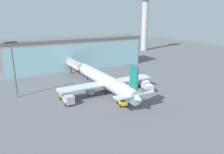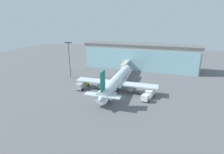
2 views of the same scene
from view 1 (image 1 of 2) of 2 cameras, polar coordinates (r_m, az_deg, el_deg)
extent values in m
plane|color=slate|center=(64.83, 2.87, -5.01)|extent=(240.00, 240.00, 0.00)
cube|color=#9F9F9F|center=(98.75, -9.47, 5.91)|extent=(59.44, 13.19, 12.21)
cube|color=#9AD0DD|center=(93.16, -8.27, 4.97)|extent=(58.01, 1.54, 10.99)
cube|color=slate|center=(97.78, -9.66, 9.78)|extent=(60.63, 13.45, 1.20)
cube|color=beige|center=(85.82, -9.77, 3.27)|extent=(2.62, 12.35, 2.40)
cube|color=red|center=(86.06, -9.74, 2.59)|extent=(2.67, 12.35, 0.30)
cylinder|color=#4C4C51|center=(90.69, -10.74, 2.06)|extent=(0.70, 0.70, 3.34)
cylinder|color=silver|center=(146.37, 8.56, 13.15)|extent=(3.88, 3.88, 31.83)
cylinder|color=#59595E|center=(67.42, -24.15, 1.38)|extent=(0.36, 0.36, 15.69)
cube|color=#333338|center=(66.01, -24.97, 8.19)|extent=(3.20, 0.40, 0.50)
cylinder|color=silver|center=(67.60, -1.91, -0.85)|extent=(4.53, 33.88, 4.03)
cone|color=silver|center=(82.43, -7.37, 2.18)|extent=(4.07, 3.06, 4.03)
cone|color=silver|center=(54.01, 6.49, -5.46)|extent=(3.68, 4.05, 3.63)
cube|color=silver|center=(66.30, -1.23, -1.56)|extent=(30.53, 4.65, 0.50)
cube|color=silver|center=(54.55, 5.89, -4.54)|extent=(11.03, 2.56, 0.30)
cube|color=#197266|center=(53.57, 5.72, -0.07)|extent=(0.41, 3.20, 5.79)
cylinder|color=gray|center=(64.78, -5.95, -3.35)|extent=(2.15, 3.23, 2.10)
cylinder|color=gray|center=(69.90, 2.77, -1.79)|extent=(2.15, 3.23, 2.10)
cylinder|color=black|center=(65.71, -1.73, -3.96)|extent=(0.50, 0.50, 1.60)
cylinder|color=black|center=(66.80, 0.11, -3.60)|extent=(0.50, 0.50, 1.60)
cylinder|color=black|center=(80.49, -6.49, -0.22)|extent=(0.40, 0.40, 1.60)
cube|color=yellow|center=(63.73, -12.43, -4.43)|extent=(2.20, 2.20, 1.90)
cube|color=#B2B2B7|center=(59.90, -11.29, -5.57)|extent=(2.20, 4.00, 2.20)
cylinder|color=black|center=(63.81, -13.33, -5.38)|extent=(0.30, 0.90, 0.90)
cylinder|color=black|center=(64.35, -11.44, -5.07)|extent=(0.30, 0.90, 0.90)
cylinder|color=black|center=(59.15, -11.95, -7.06)|extent=(0.30, 0.90, 0.90)
cylinder|color=black|center=(59.74, -9.93, -6.70)|extent=(0.30, 0.90, 0.90)
cube|color=silver|center=(68.46, 9.70, -2.81)|extent=(2.69, 2.69, 1.90)
cube|color=white|center=(72.08, 8.39, -1.64)|extent=(3.15, 4.43, 2.20)
cylinder|color=black|center=(69.21, 10.50, -3.48)|extent=(0.52, 0.95, 0.90)
cylinder|color=black|center=(68.36, 8.81, -3.64)|extent=(0.52, 0.95, 0.90)
cylinder|color=black|center=(73.70, 8.86, -2.16)|extent=(0.52, 0.95, 0.90)
cylinder|color=black|center=(72.91, 7.26, -2.30)|extent=(0.52, 0.95, 0.90)
cube|color=#9E998C|center=(72.46, 5.33, -2.30)|extent=(2.63, 3.21, 0.16)
cylinder|color=black|center=(73.49, 4.63, -2.25)|extent=(0.29, 0.45, 0.44)
cylinder|color=#9E998C|center=(73.23, 4.65, -1.64)|extent=(0.08, 0.08, 0.90)
cylinder|color=black|center=(73.71, 5.74, -2.23)|extent=(0.29, 0.45, 0.44)
cylinder|color=#9E998C|center=(73.45, 5.76, -1.61)|extent=(0.08, 0.08, 0.90)
cylinder|color=black|center=(71.40, 4.89, -2.83)|extent=(0.29, 0.45, 0.44)
cylinder|color=#9E998C|center=(71.13, 4.91, -2.19)|extent=(0.08, 0.08, 0.90)
cylinder|color=black|center=(71.62, 6.03, -2.80)|extent=(0.29, 0.45, 0.44)
cylinder|color=#9E998C|center=(71.36, 6.05, -2.17)|extent=(0.08, 0.08, 0.90)
cube|color=yellow|center=(58.42, 2.74, -6.58)|extent=(2.43, 3.51, 0.90)
cube|color=#26262B|center=(57.49, 2.96, -5.95)|extent=(1.58, 1.27, 1.00)
cylinder|color=black|center=(59.30, 1.55, -6.68)|extent=(0.51, 0.86, 0.80)
cylinder|color=black|center=(59.84, 3.20, -6.48)|extent=(0.51, 0.86, 0.80)
cylinder|color=black|center=(57.35, 2.25, -7.51)|extent=(0.51, 0.86, 0.80)
cylinder|color=black|center=(57.91, 3.95, -7.30)|extent=(0.51, 0.86, 0.80)
cone|color=orange|center=(62.70, 0.60, -5.48)|extent=(0.36, 0.36, 0.55)
cone|color=orange|center=(76.19, 7.07, -1.61)|extent=(0.36, 0.36, 0.55)
camera|label=2|loc=(46.48, 65.08, 8.76)|focal=28.00mm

